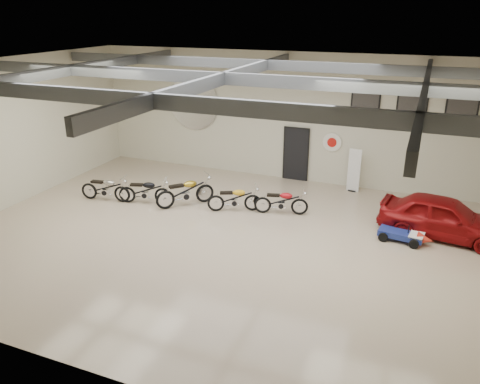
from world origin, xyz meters
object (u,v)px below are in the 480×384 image
at_px(motorcycle_silver, 105,188).
at_px(go_kart, 406,233).
at_px(banner_stand, 354,169).
at_px(motorcycle_gold, 185,191).
at_px(motorcycle_yellow, 234,198).
at_px(vintage_car, 443,217).
at_px(motorcycle_black, 145,191).
at_px(motorcycle_red, 281,201).

height_order(motorcycle_silver, go_kart, motorcycle_silver).
height_order(banner_stand, motorcycle_silver, banner_stand).
distance_m(motorcycle_gold, motorcycle_yellow, 1.78).
bearing_deg(vintage_car, motorcycle_silver, 104.95).
bearing_deg(motorcycle_gold, vintage_car, -41.74).
bearing_deg(motorcycle_yellow, motorcycle_black, 165.34).
bearing_deg(motorcycle_black, motorcycle_yellow, -6.35).
xyz_separation_m(motorcycle_black, motorcycle_gold, (1.43, 0.35, 0.06)).
height_order(motorcycle_gold, motorcycle_yellow, motorcycle_gold).
relative_size(motorcycle_silver, motorcycle_gold, 0.90).
height_order(motorcycle_silver, motorcycle_yellow, motorcycle_silver).
bearing_deg(banner_stand, go_kart, -51.70).
distance_m(motorcycle_yellow, motorcycle_red, 1.59).
xyz_separation_m(motorcycle_black, vintage_car, (9.77, 1.12, 0.15)).
distance_m(motorcycle_silver, motorcycle_gold, 2.96).
height_order(banner_stand, motorcycle_red, banner_stand).
bearing_deg(motorcycle_black, motorcycle_red, -5.23).
xyz_separation_m(banner_stand, motorcycle_yellow, (-3.45, -3.40, -0.40)).
bearing_deg(vintage_car, go_kart, 137.16).
height_order(banner_stand, motorcycle_gold, banner_stand).
bearing_deg(motorcycle_silver, motorcycle_yellow, 2.55).
distance_m(banner_stand, motorcycle_silver, 9.17).
relative_size(motorcycle_yellow, go_kart, 1.14).
distance_m(motorcycle_silver, motorcycle_yellow, 4.74).
xyz_separation_m(motorcycle_gold, motorcycle_red, (3.32, 0.56, -0.08)).
distance_m(banner_stand, motorcycle_black, 7.75).
bearing_deg(motorcycle_red, vintage_car, -12.65).
distance_m(motorcycle_gold, go_kart, 7.36).
relative_size(go_kart, vintage_car, 0.42).
distance_m(banner_stand, motorcycle_yellow, 4.86).
bearing_deg(motorcycle_silver, go_kart, -4.43).
relative_size(banner_stand, go_kart, 1.10).
bearing_deg(motorcycle_gold, motorcycle_red, -37.45).
bearing_deg(motorcycle_red, banner_stand, 43.01).
relative_size(motorcycle_silver, vintage_car, 0.50).
relative_size(motorcycle_red, vintage_car, 0.48).
distance_m(motorcycle_silver, motorcycle_black, 1.49).
xyz_separation_m(motorcycle_yellow, go_kart, (5.59, -0.24, -0.18)).
xyz_separation_m(motorcycle_silver, vintage_car, (11.23, 1.43, 0.15)).
distance_m(motorcycle_silver, vintage_car, 11.32).
xyz_separation_m(motorcycle_red, vintage_car, (5.02, 0.21, 0.17)).
bearing_deg(motorcycle_black, vintage_car, -9.54).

